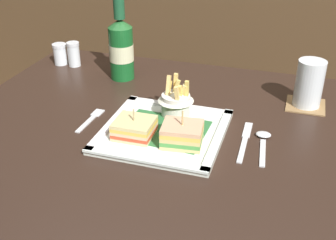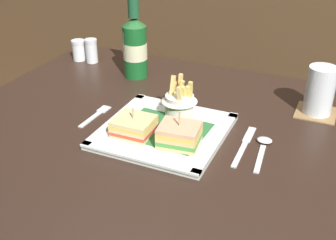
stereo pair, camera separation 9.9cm
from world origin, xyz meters
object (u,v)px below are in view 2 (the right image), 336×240
Objects in this scene: square_plate at (164,132)px; pepper_shaker at (92,52)px; dining_table at (172,177)px; salt_shaker at (79,51)px; spoon at (263,145)px; water_glass at (319,94)px; sandwich_half_left at (134,126)px; fries_cup at (180,101)px; sandwich_half_right at (179,135)px; fork at (96,115)px; beer_bottle at (135,46)px; knife at (245,144)px.

square_plate is 3.58× the size of pepper_shaker.
dining_table is 16.72× the size of salt_shaker.
spoon reaches higher than dining_table.
water_glass is at bearing 39.02° from square_plate.
spoon is (0.28, 0.08, -0.03)m from sandwich_half_left.
spoon is 1.81× the size of pepper_shaker.
fries_cup reaches higher than pepper_shaker.
fork is (-0.25, 0.06, -0.03)m from sandwich_half_right.
sandwich_half_left is 0.37m from beer_bottle.
sandwich_half_right is 0.94× the size of fries_cup.
pepper_shaker is (-0.19, 0.04, -0.06)m from beer_bottle.
dining_table is 4.06× the size of square_plate.
fries_cup is at bearing 63.97° from sandwich_half_left.
salt_shaker is at bearing 157.23° from spoon.
pepper_shaker is (-0.60, 0.30, 0.03)m from knife.
salt_shaker is at bearing 145.92° from dining_table.
beer_bottle reaches higher than salt_shaker.
sandwich_half_right is at bearing -38.37° from pepper_shaker.
dining_table is 12.74× the size of sandwich_half_left.
sandwich_half_right reaches higher than spoon.
knife is 0.04m from spoon.
beer_bottle reaches higher than spoon.
knife is (0.13, 0.07, -0.03)m from sandwich_half_right.
salt_shaker reaches higher than square_plate.
dining_table is at bearing -37.05° from pepper_shaker.
salt_shaker reaches higher than fork.
beer_bottle is at bearing 151.54° from spoon.
salt_shaker is (-0.26, 0.31, 0.03)m from fork.
water_glass reaches higher than salt_shaker.
sandwich_half_right is at bearing -51.01° from dining_table.
knife is (0.38, 0.02, 0.00)m from fork.
sandwich_half_right reaches higher than fork.
spoon is (0.21, 0.04, 0.13)m from dining_table.
sandwich_half_right is at bearing -150.63° from knife.
fork is (0.03, -0.27, -0.10)m from beer_bottle.
knife is at bearing 9.94° from square_plate.
beer_bottle is 2.08× the size of fork.
fries_cup is 0.83× the size of fork.
dining_table is 0.60m from salt_shaker.
fork is 0.41m from salt_shaker.
salt_shaker reaches higher than spoon.
salt_shaker is (-0.65, 0.30, 0.03)m from knife.
knife is at bearing 2.49° from fork.
water_glass is at bearing 25.07° from fork.
water_glass is at bearing -5.43° from salt_shaker.
pepper_shaker is at bearing 141.63° from sandwich_half_right.
spoon is at bearing -22.77° from salt_shaker.
dining_table is at bearing -139.44° from water_glass.
salt_shaker is (-0.46, 0.24, -0.02)m from fries_cup.
fork is at bearing -177.51° from knife.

